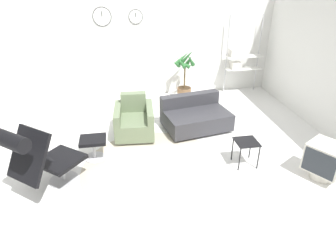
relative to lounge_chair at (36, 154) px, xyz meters
name	(u,v)px	position (x,y,z in m)	size (l,w,h in m)	color
ground_plane	(160,155)	(1.81, 0.74, -0.68)	(12.00, 12.00, 0.00)	white
wall_back	(141,40)	(1.80, 3.73, 0.72)	(12.00, 0.09, 2.80)	silver
round_rug	(154,168)	(1.66, 0.37, -0.68)	(2.41, 2.41, 0.01)	#BCB29E
lounge_chair	(36,154)	(0.00, 0.00, 0.00)	(1.09, 1.16, 1.15)	#BCBCC1
ottoman	(93,144)	(0.67, 0.83, -0.40)	(0.44, 0.37, 0.39)	#BCBCC1
armchair_red	(134,122)	(1.42, 1.57, -0.40)	(0.79, 0.90, 0.76)	silver
couch_low	(195,117)	(2.67, 1.64, -0.44)	(1.41, 1.10, 0.64)	black
side_table	(246,144)	(3.17, 0.23, -0.30)	(0.36, 0.36, 0.44)	black
crt_television	(326,160)	(4.22, -0.34, -0.35)	(0.68, 0.70, 0.59)	beige
potted_plant	(185,79)	(2.80, 3.27, -0.19)	(0.52, 0.53, 1.22)	brown
shelf_unit	(239,60)	(4.24, 3.42, 0.20)	(0.92, 0.28, 1.96)	#BCBCC1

